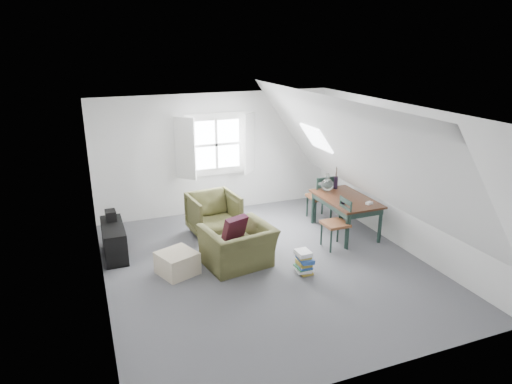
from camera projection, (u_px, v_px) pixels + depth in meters
name	position (u px, v px, depth m)	size (l,w,h in m)	color
floor	(266.00, 265.00, 7.45)	(5.50, 5.50, 0.00)	#505156
ceiling	(267.00, 112.00, 6.66)	(5.50, 5.50, 0.00)	white
wall_back	(216.00, 154.00, 9.48)	(5.00, 5.00, 0.00)	silver
wall_front	(370.00, 274.00, 4.63)	(5.00, 5.00, 0.00)	silver
wall_left	(97.00, 215.00, 6.20)	(5.50, 5.50, 0.00)	silver
wall_right	(399.00, 176.00, 7.92)	(5.50, 5.50, 0.00)	silver
slope_left	(164.00, 170.00, 6.35)	(5.50, 5.50, 0.00)	white
slope_right	(355.00, 152.00, 7.42)	(5.50, 5.50, 0.00)	white
dormer_window	(217.00, 145.00, 9.35)	(1.71, 0.35, 1.30)	white
skylight	(316.00, 138.00, 8.58)	(0.55, 0.75, 0.04)	white
armchair_near	(238.00, 265.00, 7.45)	(1.05, 0.92, 0.68)	#464624
armchair_far	(214.00, 234.00, 8.66)	(0.85, 0.88, 0.80)	#464624
throw_pillow	(235.00, 228.00, 7.39)	(0.40, 0.11, 0.40)	#3D1022
ottoman	(177.00, 263.00, 7.15)	(0.54, 0.54, 0.36)	#C0B090
dining_table	(346.00, 202.00, 8.54)	(0.84, 1.40, 0.70)	#32190E
demijohn	(327.00, 185.00, 8.81)	(0.25, 0.25, 0.35)	silver
vase_twigs	(336.00, 182.00, 8.99)	(0.08, 0.09, 0.61)	black
cup	(343.00, 205.00, 8.16)	(0.09, 0.09, 0.09)	black
paper_box	(369.00, 203.00, 8.18)	(0.12, 0.08, 0.04)	white
dining_chair_far	(320.00, 196.00, 9.23)	(0.44, 0.44, 0.94)	brown
dining_chair_near	(337.00, 223.00, 7.98)	(0.42, 0.42, 0.89)	brown
media_shelf	(114.00, 242.00, 7.72)	(0.35, 1.06, 0.54)	black
electronics_box	(111.00, 216.00, 7.85)	(0.17, 0.24, 0.19)	black
magazine_stack	(304.00, 262.00, 7.16)	(0.28, 0.33, 0.37)	#B29933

